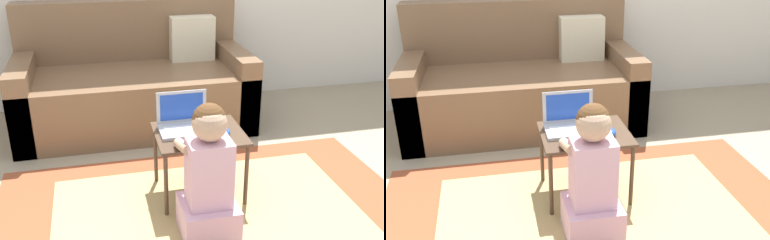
# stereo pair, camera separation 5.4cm
# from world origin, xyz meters

# --- Properties ---
(ground_plane) EXTENTS (16.00, 16.00, 0.00)m
(ground_plane) POSITION_xyz_m (0.00, 0.00, 0.00)
(ground_plane) COLOR gray
(area_rug) EXTENTS (2.38, 1.41, 0.01)m
(area_rug) POSITION_xyz_m (0.06, -0.13, 0.00)
(area_rug) COLOR #9E4C2D
(area_rug) RESTS_ON ground_plane
(couch) EXTENTS (1.79, 0.91, 0.94)m
(couch) POSITION_xyz_m (-0.19, 1.25, 0.32)
(couch) COLOR brown
(couch) RESTS_ON ground_plane
(laptop_desk) EXTENTS (0.51, 0.42, 0.41)m
(laptop_desk) POSITION_xyz_m (0.06, 0.07, 0.36)
(laptop_desk) COLOR #4C3828
(laptop_desk) RESTS_ON ground_plane
(laptop) EXTENTS (0.30, 0.20, 0.21)m
(laptop) POSITION_xyz_m (-0.01, 0.12, 0.44)
(laptop) COLOR #B7BCC6
(laptop) RESTS_ON laptop_desk
(computer_mouse) EXTENTS (0.07, 0.11, 0.04)m
(computer_mouse) POSITION_xyz_m (0.19, 0.01, 0.43)
(computer_mouse) COLOR #234CB2
(computer_mouse) RESTS_ON laptop_desk
(person_seated) EXTENTS (0.29, 0.41, 0.74)m
(person_seated) POSITION_xyz_m (0.01, -0.32, 0.34)
(person_seated) COLOR #E5B2CC
(person_seated) RESTS_ON ground_plane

